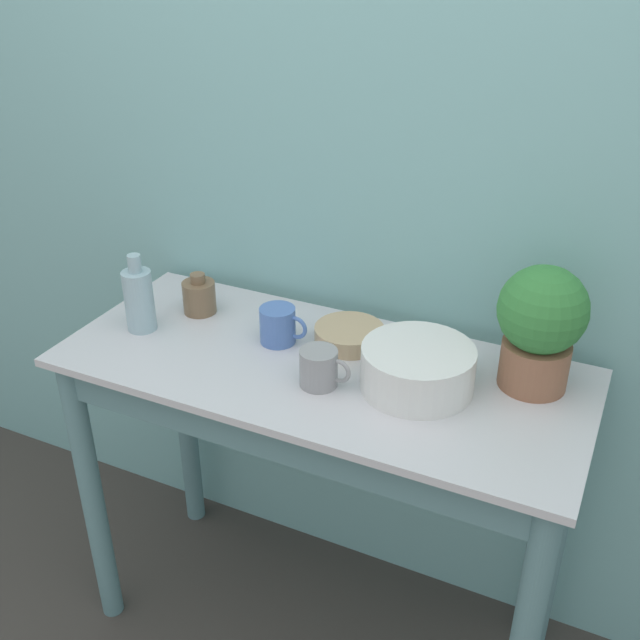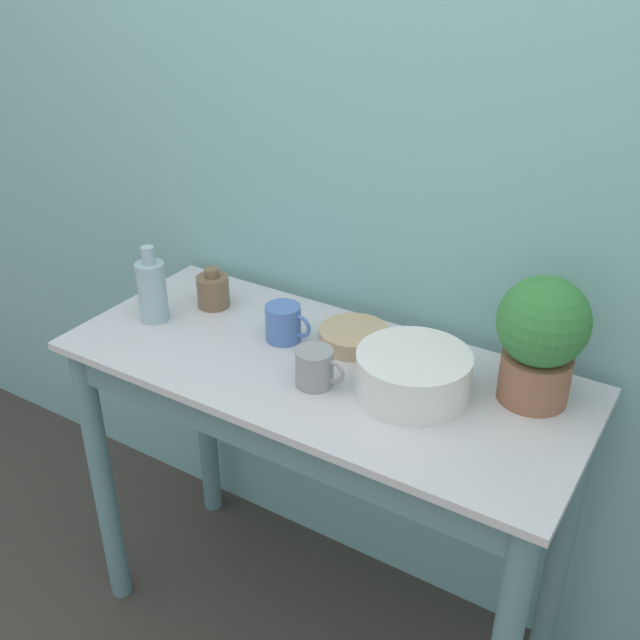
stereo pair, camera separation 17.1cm
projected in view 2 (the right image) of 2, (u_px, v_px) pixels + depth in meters
wall_back at (389, 200)px, 1.86m from camera, size 6.00×0.05×2.40m
counter_table at (315, 440)px, 1.85m from camera, size 1.26×0.54×0.89m
potted_plant at (541, 336)px, 1.57m from camera, size 0.19×0.19×0.29m
bowl_wash_large at (413, 374)px, 1.64m from camera, size 0.25×0.25×0.10m
bottle_tall at (152, 290)px, 1.92m from camera, size 0.07×0.07×0.20m
bottle_short at (213, 290)px, 2.01m from camera, size 0.09×0.09×0.11m
mug_grey at (315, 368)px, 1.67m from camera, size 0.12×0.09×0.09m
mug_blue at (284, 323)px, 1.85m from camera, size 0.12×0.09×0.09m
bowl_small_tan at (354, 337)px, 1.84m from camera, size 0.17×0.17×0.04m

